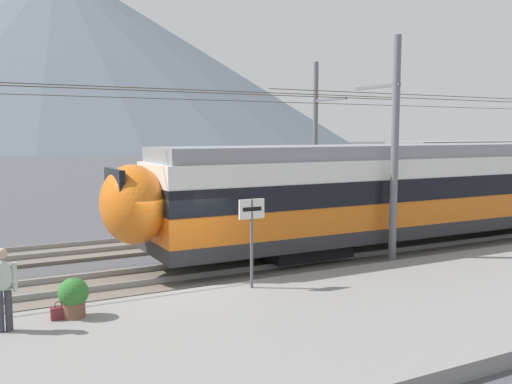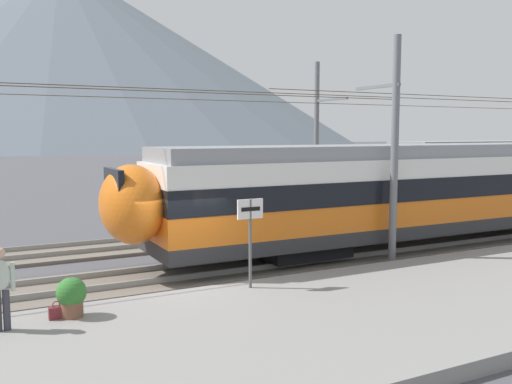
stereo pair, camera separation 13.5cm
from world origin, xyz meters
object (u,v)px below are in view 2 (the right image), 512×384
object	(u,v)px
catenary_mast_mid	(392,147)
passenger_walking	(1,285)
train_near_platform	(462,186)
potted_plant_platform_edge	(71,295)
handbag_beside_passenger	(57,312)
platform_sign	(250,223)
catenary_mast_far_side	(318,138)

from	to	relation	value
catenary_mast_mid	passenger_walking	size ratio (longest dim) A/B	24.72
train_near_platform	potted_plant_platform_edge	xyz separation A→B (m)	(-15.09, -3.22, -1.41)
handbag_beside_passenger	train_near_platform	bearing A→B (deg)	11.72
catenary_mast_mid	handbag_beside_passenger	xyz separation A→B (m)	(-10.39, -1.50, -3.36)
platform_sign	handbag_beside_passenger	xyz separation A→B (m)	(-4.74, -0.23, -1.54)
train_near_platform	handbag_beside_passenger	size ratio (longest dim) A/B	70.59
train_near_platform	platform_sign	xyz separation A→B (m)	(-10.66, -2.96, -0.22)
catenary_mast_mid	handbag_beside_passenger	world-z (taller)	catenary_mast_mid
catenary_mast_mid	potted_plant_platform_edge	size ratio (longest dim) A/B	48.39
train_near_platform	passenger_walking	xyz separation A→B (m)	(-16.46, -3.46, -0.95)
handbag_beside_passenger	catenary_mast_far_side	bearing A→B (deg)	37.25
platform_sign	passenger_walking	size ratio (longest dim) A/B	1.35
catenary_mast_far_side	passenger_walking	distance (m)	18.09
passenger_walking	potted_plant_platform_edge	xyz separation A→B (m)	(1.37, 0.25, -0.46)
catenary_mast_far_side	handbag_beside_passenger	size ratio (longest dim) A/B	108.05
passenger_walking	handbag_beside_passenger	size ratio (longest dim) A/B	4.37
catenary_mast_mid	handbag_beside_passenger	distance (m)	11.02
passenger_walking	catenary_mast_mid	bearing A→B (deg)	8.80
passenger_walking	potted_plant_platform_edge	size ratio (longest dim) A/B	1.96
catenary_mast_mid	passenger_walking	world-z (taller)	catenary_mast_mid
catenary_mast_far_side	train_near_platform	bearing A→B (deg)	-74.32
handbag_beside_passenger	potted_plant_platform_edge	xyz separation A→B (m)	(0.31, -0.02, 0.35)
potted_plant_platform_edge	handbag_beside_passenger	bearing A→B (deg)	175.77
train_near_platform	potted_plant_platform_edge	world-z (taller)	train_near_platform
passenger_walking	handbag_beside_passenger	world-z (taller)	passenger_walking
train_near_platform	passenger_walking	world-z (taller)	train_near_platform
train_near_platform	passenger_walking	distance (m)	16.85
catenary_mast_mid	train_near_platform	bearing A→B (deg)	18.66
train_near_platform	catenary_mast_far_side	world-z (taller)	catenary_mast_far_side
handbag_beside_passenger	potted_plant_platform_edge	distance (m)	0.47
train_near_platform	catenary_mast_mid	xyz separation A→B (m)	(-5.01, -1.69, 1.61)
catenary_mast_mid	handbag_beside_passenger	bearing A→B (deg)	-171.77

